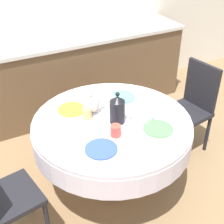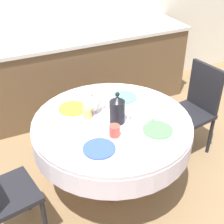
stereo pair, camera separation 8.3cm
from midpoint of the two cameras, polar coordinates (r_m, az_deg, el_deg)
ground_plane at (r=3.01m, az=-0.81°, el=-12.98°), size 12.00×12.00×0.00m
wall_back at (r=3.86m, az=-13.72°, el=19.18°), size 7.00×0.05×2.60m
kitchen_counter at (r=3.83m, az=-10.74°, el=6.26°), size 3.24×0.64×0.95m
dining_table at (r=2.61m, az=-0.91°, el=-3.75°), size 1.31×1.31×0.72m
chair_left at (r=3.24m, az=13.72°, el=1.41°), size 0.45×0.45×0.93m
plate_near_left at (r=2.24m, az=-3.06°, el=-6.78°), size 0.24×0.24×0.01m
cup_near_left at (r=2.34m, az=-0.35°, el=-3.45°), size 0.08×0.08×0.09m
plate_near_right at (r=2.45m, az=7.46°, el=-3.05°), size 0.24×0.24×0.01m
cup_near_right at (r=2.53m, az=3.76°, el=-0.54°), size 0.08×0.08×0.09m
plate_far_left at (r=2.69m, az=-8.30°, el=0.49°), size 0.24×0.24×0.01m
cup_far_left at (r=2.55m, az=-5.52°, el=-0.24°), size 0.08×0.08×0.09m
plate_far_right at (r=2.85m, az=1.05°, el=2.79°), size 0.24×0.24×0.01m
cup_far_right at (r=2.69m, az=-1.38°, el=1.75°), size 0.08×0.08×0.09m
coffee_carafe at (r=2.46m, az=0.02°, el=0.46°), size 0.12×0.12×0.27m
teapot at (r=2.60m, az=-4.71°, el=1.51°), size 0.20×0.15×0.19m
fruit_bowl at (r=2.55m, az=4.55°, el=-0.75°), size 0.20×0.20×0.05m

